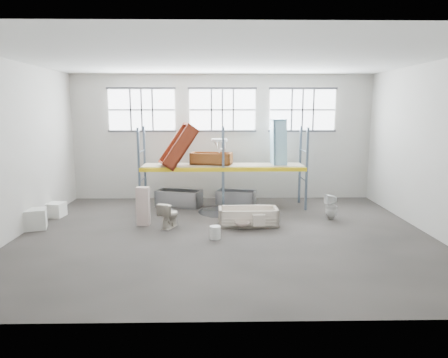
{
  "coord_description": "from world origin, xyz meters",
  "views": [
    {
      "loc": [
        -0.25,
        -11.6,
        3.66
      ],
      "look_at": [
        0.0,
        1.5,
        1.4
      ],
      "focal_mm": 32.93,
      "sensor_mm": 36.0,
      "label": 1
    }
  ],
  "objects_px": {
    "toilet_beige": "(169,215)",
    "bathtub_beige": "(248,216)",
    "toilet_white": "(331,207)",
    "steel_tub_left": "(179,198)",
    "steel_tub_right": "(236,197)",
    "blue_tub_upright": "(278,143)",
    "carton_near": "(34,219)",
    "cistern_tall": "(143,206)",
    "rust_tub_flat": "(211,158)",
    "bucket": "(215,232)"
  },
  "relations": [
    {
      "from": "toilet_white",
      "to": "bucket",
      "type": "distance_m",
      "value": 4.37
    },
    {
      "from": "bathtub_beige",
      "to": "bucket",
      "type": "distance_m",
      "value": 1.74
    },
    {
      "from": "cistern_tall",
      "to": "rust_tub_flat",
      "type": "height_order",
      "value": "rust_tub_flat"
    },
    {
      "from": "bathtub_beige",
      "to": "blue_tub_upright",
      "type": "bearing_deg",
      "value": 62.5
    },
    {
      "from": "steel_tub_right",
      "to": "carton_near",
      "type": "relative_size",
      "value": 2.03
    },
    {
      "from": "toilet_white",
      "to": "blue_tub_upright",
      "type": "xyz_separation_m",
      "value": [
        -1.52,
        2.0,
        1.97
      ]
    },
    {
      "from": "toilet_white",
      "to": "rust_tub_flat",
      "type": "distance_m",
      "value": 4.68
    },
    {
      "from": "toilet_beige",
      "to": "steel_tub_left",
      "type": "height_order",
      "value": "toilet_beige"
    },
    {
      "from": "rust_tub_flat",
      "to": "bucket",
      "type": "height_order",
      "value": "rust_tub_flat"
    },
    {
      "from": "bathtub_beige",
      "to": "carton_near",
      "type": "relative_size",
      "value": 2.57
    },
    {
      "from": "rust_tub_flat",
      "to": "blue_tub_upright",
      "type": "distance_m",
      "value": 2.56
    },
    {
      "from": "cistern_tall",
      "to": "blue_tub_upright",
      "type": "distance_m",
      "value": 5.59
    },
    {
      "from": "steel_tub_left",
      "to": "rust_tub_flat",
      "type": "xyz_separation_m",
      "value": [
        1.23,
        -0.02,
        1.51
      ]
    },
    {
      "from": "rust_tub_flat",
      "to": "steel_tub_left",
      "type": "bearing_deg",
      "value": 179.24
    },
    {
      "from": "cistern_tall",
      "to": "steel_tub_left",
      "type": "height_order",
      "value": "cistern_tall"
    },
    {
      "from": "carton_near",
      "to": "bathtub_beige",
      "type": "bearing_deg",
      "value": 2.82
    },
    {
      "from": "bathtub_beige",
      "to": "steel_tub_right",
      "type": "xyz_separation_m",
      "value": [
        -0.24,
        2.85,
        -0.0
      ]
    },
    {
      "from": "toilet_white",
      "to": "steel_tub_left",
      "type": "xyz_separation_m",
      "value": [
        -5.25,
        1.97,
        -0.12
      ]
    },
    {
      "from": "bathtub_beige",
      "to": "blue_tub_upright",
      "type": "relative_size",
      "value": 1.07
    },
    {
      "from": "toilet_white",
      "to": "steel_tub_left",
      "type": "relative_size",
      "value": 0.51
    },
    {
      "from": "bucket",
      "to": "carton_near",
      "type": "bearing_deg",
      "value": 169.18
    },
    {
      "from": "bathtub_beige",
      "to": "blue_tub_upright",
      "type": "height_order",
      "value": "blue_tub_upright"
    },
    {
      "from": "steel_tub_left",
      "to": "steel_tub_right",
      "type": "distance_m",
      "value": 2.19
    },
    {
      "from": "blue_tub_upright",
      "to": "bathtub_beige",
      "type": "bearing_deg",
      "value": -116.57
    },
    {
      "from": "rust_tub_flat",
      "to": "bucket",
      "type": "distance_m",
      "value": 4.29
    },
    {
      "from": "bucket",
      "to": "carton_near",
      "type": "relative_size",
      "value": 0.5
    },
    {
      "from": "cistern_tall",
      "to": "steel_tub_left",
      "type": "distance_m",
      "value": 2.72
    },
    {
      "from": "toilet_beige",
      "to": "blue_tub_upright",
      "type": "xyz_separation_m",
      "value": [
        3.79,
        2.87,
        1.99
      ]
    },
    {
      "from": "toilet_beige",
      "to": "steel_tub_right",
      "type": "distance_m",
      "value": 3.82
    },
    {
      "from": "rust_tub_flat",
      "to": "bucket",
      "type": "bearing_deg",
      "value": -87.93
    },
    {
      "from": "steel_tub_left",
      "to": "carton_near",
      "type": "height_order",
      "value": "carton_near"
    },
    {
      "from": "toilet_beige",
      "to": "toilet_white",
      "type": "distance_m",
      "value": 5.37
    },
    {
      "from": "carton_near",
      "to": "steel_tub_right",
      "type": "bearing_deg",
      "value": 26.49
    },
    {
      "from": "steel_tub_right",
      "to": "carton_near",
      "type": "distance_m",
      "value": 7.12
    },
    {
      "from": "blue_tub_upright",
      "to": "rust_tub_flat",
      "type": "bearing_deg",
      "value": -178.86
    },
    {
      "from": "blue_tub_upright",
      "to": "bucket",
      "type": "relative_size",
      "value": 4.78
    },
    {
      "from": "carton_near",
      "to": "blue_tub_upright",
      "type": "bearing_deg",
      "value": 20.41
    },
    {
      "from": "bathtub_beige",
      "to": "toilet_white",
      "type": "height_order",
      "value": "toilet_white"
    },
    {
      "from": "steel_tub_left",
      "to": "steel_tub_right",
      "type": "bearing_deg",
      "value": 6.78
    },
    {
      "from": "toilet_beige",
      "to": "bathtub_beige",
      "type": "bearing_deg",
      "value": -150.93
    },
    {
      "from": "bathtub_beige",
      "to": "rust_tub_flat",
      "type": "distance_m",
      "value": 3.23
    },
    {
      "from": "cistern_tall",
      "to": "rust_tub_flat",
      "type": "distance_m",
      "value": 3.52
    },
    {
      "from": "toilet_white",
      "to": "bathtub_beige",
      "type": "bearing_deg",
      "value": -83.5
    },
    {
      "from": "cistern_tall",
      "to": "steel_tub_right",
      "type": "bearing_deg",
      "value": 47.22
    },
    {
      "from": "bathtub_beige",
      "to": "carton_near",
      "type": "bearing_deg",
      "value": -178.11
    },
    {
      "from": "steel_tub_left",
      "to": "steel_tub_right",
      "type": "height_order",
      "value": "steel_tub_left"
    },
    {
      "from": "cistern_tall",
      "to": "steel_tub_right",
      "type": "xyz_separation_m",
      "value": [
        3.08,
        2.81,
        -0.34
      ]
    },
    {
      "from": "cistern_tall",
      "to": "toilet_white",
      "type": "xyz_separation_m",
      "value": [
        6.15,
        0.58,
        -0.19
      ]
    },
    {
      "from": "toilet_white",
      "to": "carton_near",
      "type": "xyz_separation_m",
      "value": [
        -9.45,
        -0.95,
        -0.11
      ]
    },
    {
      "from": "toilet_beige",
      "to": "steel_tub_right",
      "type": "relative_size",
      "value": 0.55
    }
  ]
}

